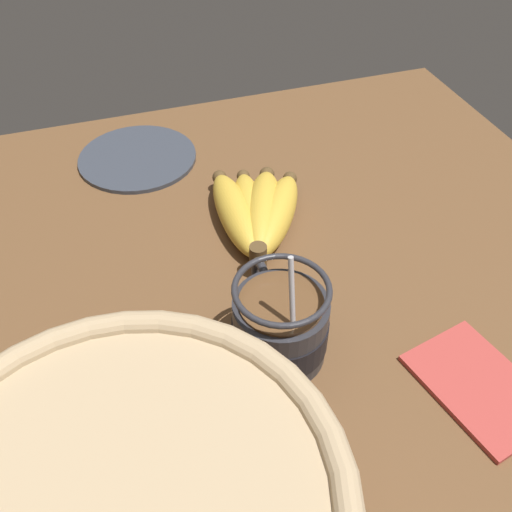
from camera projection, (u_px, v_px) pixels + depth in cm
name	position (u px, v px, depth cm)	size (l,w,h in cm)	color
table	(264.00, 326.00, 62.63)	(95.18, 95.18, 3.09)	brown
coffee_mug	(282.00, 325.00, 55.65)	(12.98, 9.49, 14.89)	#28282D
banana_bunch	(256.00, 213.00, 71.13)	(19.06, 13.02, 4.53)	#4C381E
napkin	(479.00, 386.00, 54.93)	(14.66, 11.67, 0.60)	#A33833
small_plate	(138.00, 158.00, 83.23)	(17.07, 17.07, 0.60)	#333842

